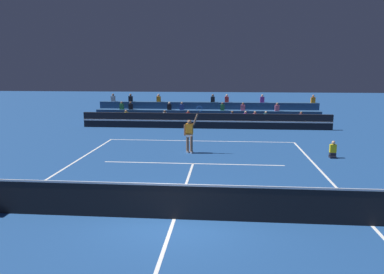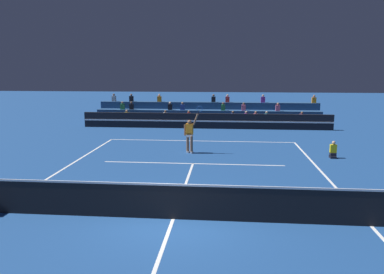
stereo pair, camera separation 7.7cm
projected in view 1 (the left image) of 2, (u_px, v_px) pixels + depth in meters
name	position (u px, v px, depth m)	size (l,w,h in m)	color
ground_plane	(174.00, 219.00, 10.75)	(120.00, 120.00, 0.00)	navy
court_lines	(174.00, 219.00, 10.75)	(11.10, 23.90, 0.01)	white
tennis_net	(174.00, 201.00, 10.66)	(12.00, 0.10, 1.10)	#2D6B38
sponsor_banner_wall	(205.00, 121.00, 27.06)	(18.00, 0.26, 1.10)	black
bleacher_stand	(207.00, 115.00, 29.52)	(17.37, 2.85, 2.28)	navy
ball_kid_courtside	(333.00, 151.00, 18.09)	(0.30, 0.36, 0.84)	black
tennis_player	(190.00, 134.00, 19.05)	(1.00, 0.38, 2.48)	brown
tennis_ball	(113.00, 195.00, 12.73)	(0.07, 0.07, 0.07)	#C6DB33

